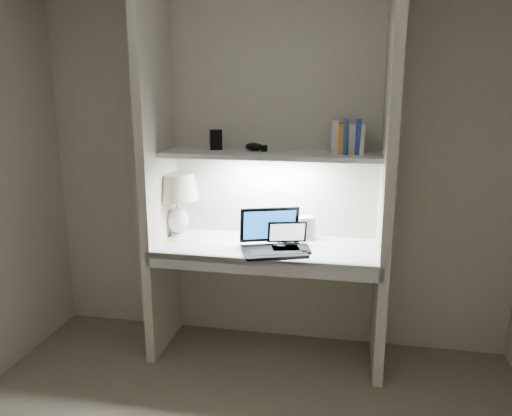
% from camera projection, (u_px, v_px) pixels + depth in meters
% --- Properties ---
extents(back_wall, '(3.20, 0.01, 2.50)m').
position_uv_depth(back_wall, '(274.00, 166.00, 3.39)').
color(back_wall, beige).
rests_on(back_wall, floor).
extents(alcove_panel_left, '(0.06, 0.55, 2.50)m').
position_uv_depth(alcove_panel_left, '(158.00, 169.00, 3.26)').
color(alcove_panel_left, beige).
rests_on(alcove_panel_left, floor).
extents(alcove_panel_right, '(0.06, 0.55, 2.50)m').
position_uv_depth(alcove_panel_right, '(387.00, 176.00, 2.99)').
color(alcove_panel_right, beige).
rests_on(alcove_panel_right, floor).
extents(desk, '(1.40, 0.55, 0.04)m').
position_uv_depth(desk, '(267.00, 248.00, 3.24)').
color(desk, white).
rests_on(desk, alcove_panel_left).
extents(desk_apron, '(1.46, 0.03, 0.10)m').
position_uv_depth(desk_apron, '(260.00, 267.00, 3.00)').
color(desk_apron, silver).
rests_on(desk_apron, desk).
extents(shelf, '(1.40, 0.36, 0.03)m').
position_uv_depth(shelf, '(270.00, 155.00, 3.19)').
color(shelf, silver).
rests_on(shelf, back_wall).
extents(strip_light, '(0.60, 0.04, 0.02)m').
position_uv_depth(strip_light, '(270.00, 158.00, 3.20)').
color(strip_light, white).
rests_on(strip_light, shelf).
extents(table_lamp, '(0.30, 0.30, 0.44)m').
position_uv_depth(table_lamp, '(177.00, 194.00, 3.39)').
color(table_lamp, white).
rests_on(table_lamp, desk).
extents(laptop_main, '(0.47, 0.44, 0.26)m').
position_uv_depth(laptop_main, '(272.00, 241.00, 3.14)').
color(laptop_main, black).
rests_on(laptop_main, desk).
extents(laptop_netbook, '(0.30, 0.28, 0.16)m').
position_uv_depth(laptop_netbook, '(288.00, 243.00, 3.17)').
color(laptop_netbook, black).
rests_on(laptop_netbook, desk).
extents(speaker, '(0.14, 0.12, 0.16)m').
position_uv_depth(speaker, '(305.00, 228.00, 3.34)').
color(speaker, silver).
rests_on(speaker, desk).
extents(mouse, '(0.09, 0.06, 0.03)m').
position_uv_depth(mouse, '(279.00, 246.00, 3.18)').
color(mouse, black).
rests_on(mouse, desk).
extents(cable_coil, '(0.11, 0.11, 0.01)m').
position_uv_depth(cable_coil, '(290.00, 241.00, 3.31)').
color(cable_coil, black).
rests_on(cable_coil, desk).
extents(sticky_note, '(0.08, 0.08, 0.00)m').
position_uv_depth(sticky_note, '(173.00, 240.00, 3.34)').
color(sticky_note, gold).
rests_on(sticky_note, desk).
extents(book_row, '(0.20, 0.14, 0.21)m').
position_uv_depth(book_row, '(348.00, 138.00, 3.11)').
color(book_row, white).
rests_on(book_row, shelf).
extents(shelf_box, '(0.09, 0.08, 0.13)m').
position_uv_depth(shelf_box, '(216.00, 140.00, 3.30)').
color(shelf_box, black).
rests_on(shelf_box, shelf).
extents(shelf_gadget, '(0.15, 0.13, 0.05)m').
position_uv_depth(shelf_gadget, '(254.00, 147.00, 3.24)').
color(shelf_gadget, black).
rests_on(shelf_gadget, shelf).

